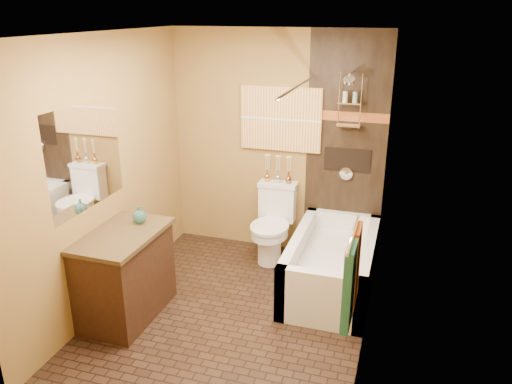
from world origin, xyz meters
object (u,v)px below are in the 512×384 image
at_px(bathtub, 332,268).
at_px(vanity, 125,274).
at_px(sunset_painting, 281,119).
at_px(toilet, 273,223).

xyz_separation_m(bathtub, vanity, (-1.72, -1.03, 0.19)).
bearing_deg(sunset_painting, toilet, -90.00).
bearing_deg(vanity, sunset_painting, 61.68).
bearing_deg(vanity, bathtub, 31.68).
xyz_separation_m(sunset_painting, bathtub, (0.74, -0.73, -1.33)).
xyz_separation_m(sunset_painting, toilet, (0.00, -0.28, -1.12)).
height_order(sunset_painting, vanity, sunset_painting).
xyz_separation_m(sunset_painting, vanity, (-0.98, -1.75, -1.13)).
bearing_deg(toilet, sunset_painting, 88.40).
xyz_separation_m(bathtub, toilet, (-0.74, 0.45, 0.21)).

